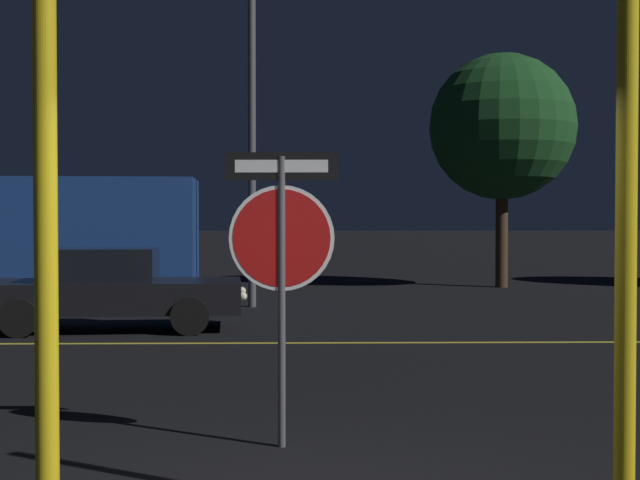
{
  "coord_description": "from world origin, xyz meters",
  "views": [
    {
      "loc": [
        -0.15,
        -5.1,
        1.81
      ],
      "look_at": [
        0.05,
        4.17,
        1.59
      ],
      "focal_mm": 50.0,
      "sensor_mm": 36.0,
      "label": 1
    }
  ],
  "objects_px": {
    "tree_1": "(502,127)",
    "yellow_pole_left": "(46,260)",
    "yellow_pole_right": "(626,248)",
    "delivery_truck": "(23,232)",
    "stop_sign": "(282,239)",
    "passing_car_2": "(110,289)",
    "street_lamp": "(252,79)"
  },
  "relations": [
    {
      "from": "yellow_pole_left",
      "to": "yellow_pole_right",
      "type": "distance_m",
      "value": 3.11
    },
    {
      "from": "delivery_truck",
      "to": "street_lamp",
      "type": "bearing_deg",
      "value": -96.57
    },
    {
      "from": "passing_car_2",
      "to": "tree_1",
      "type": "relative_size",
      "value": 0.71
    },
    {
      "from": "street_lamp",
      "to": "yellow_pole_right",
      "type": "bearing_deg",
      "value": -78.8
    },
    {
      "from": "tree_1",
      "to": "passing_car_2",
      "type": "bearing_deg",
      "value": -133.46
    },
    {
      "from": "tree_1",
      "to": "yellow_pole_left",
      "type": "bearing_deg",
      "value": -109.92
    },
    {
      "from": "tree_1",
      "to": "yellow_pole_right",
      "type": "bearing_deg",
      "value": -100.86
    },
    {
      "from": "yellow_pole_left",
      "to": "street_lamp",
      "type": "distance_m",
      "value": 13.71
    },
    {
      "from": "stop_sign",
      "to": "yellow_pole_right",
      "type": "distance_m",
      "value": 3.05
    },
    {
      "from": "street_lamp",
      "to": "delivery_truck",
      "type": "bearing_deg",
      "value": 176.7
    },
    {
      "from": "passing_car_2",
      "to": "delivery_truck",
      "type": "bearing_deg",
      "value": -151.05
    },
    {
      "from": "stop_sign",
      "to": "passing_car_2",
      "type": "relative_size",
      "value": 0.54
    },
    {
      "from": "yellow_pole_right",
      "to": "passing_car_2",
      "type": "bearing_deg",
      "value": 115.86
    },
    {
      "from": "passing_car_2",
      "to": "delivery_truck",
      "type": "xyz_separation_m",
      "value": [
        -2.66,
        4.02,
        0.87
      ]
    },
    {
      "from": "stop_sign",
      "to": "passing_car_2",
      "type": "distance_m",
      "value": 8.1
    },
    {
      "from": "yellow_pole_left",
      "to": "tree_1",
      "type": "xyz_separation_m",
      "value": [
        6.69,
        18.47,
        2.63
      ]
    },
    {
      "from": "passing_car_2",
      "to": "yellow_pole_left",
      "type": "bearing_deg",
      "value": 5.57
    },
    {
      "from": "yellow_pole_left",
      "to": "street_lamp",
      "type": "xyz_separation_m",
      "value": [
        0.39,
        13.36,
        3.08
      ]
    },
    {
      "from": "delivery_truck",
      "to": "street_lamp",
      "type": "xyz_separation_m",
      "value": [
        4.76,
        -0.27,
        3.13
      ]
    },
    {
      "from": "yellow_pole_right",
      "to": "passing_car_2",
      "type": "height_order",
      "value": "yellow_pole_right"
    },
    {
      "from": "stop_sign",
      "to": "yellow_pole_right",
      "type": "bearing_deg",
      "value": -50.22
    },
    {
      "from": "stop_sign",
      "to": "yellow_pole_left",
      "type": "height_order",
      "value": "yellow_pole_left"
    },
    {
      "from": "yellow_pole_left",
      "to": "delivery_truck",
      "type": "distance_m",
      "value": 14.31
    },
    {
      "from": "yellow_pole_right",
      "to": "tree_1",
      "type": "bearing_deg",
      "value": 79.14
    },
    {
      "from": "yellow_pole_right",
      "to": "street_lamp",
      "type": "relative_size",
      "value": 0.41
    },
    {
      "from": "yellow_pole_left",
      "to": "street_lamp",
      "type": "bearing_deg",
      "value": 88.32
    },
    {
      "from": "stop_sign",
      "to": "tree_1",
      "type": "bearing_deg",
      "value": 74.01
    },
    {
      "from": "stop_sign",
      "to": "yellow_pole_right",
      "type": "height_order",
      "value": "yellow_pole_right"
    },
    {
      "from": "yellow_pole_right",
      "to": "delivery_truck",
      "type": "height_order",
      "value": "yellow_pole_right"
    },
    {
      "from": "yellow_pole_right",
      "to": "yellow_pole_left",
      "type": "bearing_deg",
      "value": 174.49
    },
    {
      "from": "stop_sign",
      "to": "passing_car_2",
      "type": "height_order",
      "value": "stop_sign"
    },
    {
      "from": "stop_sign",
      "to": "tree_1",
      "type": "height_order",
      "value": "tree_1"
    }
  ]
}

